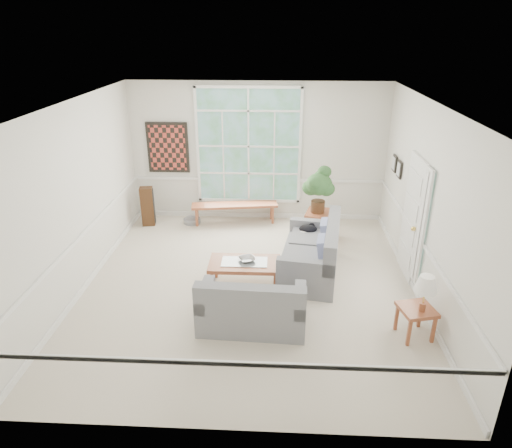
% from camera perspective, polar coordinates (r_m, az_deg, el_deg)
% --- Properties ---
extents(floor, '(5.50, 6.00, 0.01)m').
position_cam_1_polar(floor, '(7.77, -0.82, -7.72)').
color(floor, beige).
rests_on(floor, ground).
extents(ceiling, '(5.50, 6.00, 0.02)m').
position_cam_1_polar(ceiling, '(6.71, -0.97, 14.73)').
color(ceiling, white).
rests_on(ceiling, ground).
extents(wall_back, '(5.50, 0.02, 3.00)m').
position_cam_1_polar(wall_back, '(9.96, 0.25, 8.89)').
color(wall_back, silver).
rests_on(wall_back, ground).
extents(wall_front, '(5.50, 0.02, 3.00)m').
position_cam_1_polar(wall_front, '(4.45, -3.45, -11.31)').
color(wall_front, silver).
rests_on(wall_front, ground).
extents(wall_left, '(0.02, 6.00, 3.00)m').
position_cam_1_polar(wall_left, '(7.78, -21.57, 2.87)').
color(wall_left, silver).
rests_on(wall_left, ground).
extents(wall_right, '(0.02, 6.00, 3.00)m').
position_cam_1_polar(wall_right, '(7.46, 20.72, 2.13)').
color(wall_right, silver).
rests_on(wall_right, ground).
extents(window_back, '(2.30, 0.08, 2.40)m').
position_cam_1_polar(window_back, '(9.89, -0.94, 9.69)').
color(window_back, white).
rests_on(window_back, wall_back).
extents(entry_door, '(0.08, 0.90, 2.10)m').
position_cam_1_polar(entry_door, '(8.14, 18.84, 0.76)').
color(entry_door, white).
rests_on(entry_door, floor).
extents(door_sidelight, '(0.08, 0.26, 1.90)m').
position_cam_1_polar(door_sidelight, '(7.54, 20.12, -0.41)').
color(door_sidelight, white).
rests_on(door_sidelight, wall_right).
extents(wall_art, '(0.90, 0.06, 1.10)m').
position_cam_1_polar(wall_art, '(10.16, -10.97, 9.35)').
color(wall_art, maroon).
rests_on(wall_art, wall_back).
extents(wall_frame_near, '(0.04, 0.26, 0.32)m').
position_cam_1_polar(wall_frame_near, '(9.02, 17.43, 6.54)').
color(wall_frame_near, black).
rests_on(wall_frame_near, wall_right).
extents(wall_frame_far, '(0.04, 0.26, 0.32)m').
position_cam_1_polar(wall_frame_far, '(9.39, 16.88, 7.27)').
color(wall_frame_far, black).
rests_on(wall_frame_far, wall_right).
extents(loveseat_right, '(1.19, 1.91, 0.97)m').
position_cam_1_polar(loveseat_right, '(7.97, 6.80, -3.04)').
color(loveseat_right, slate).
rests_on(loveseat_right, floor).
extents(loveseat_front, '(1.57, 0.86, 0.83)m').
position_cam_1_polar(loveseat_front, '(6.62, -0.49, -9.60)').
color(loveseat_front, slate).
rests_on(loveseat_front, floor).
extents(coffee_table, '(1.18, 0.65, 0.44)m').
position_cam_1_polar(coffee_table, '(7.67, -1.43, -6.23)').
color(coffee_table, brown).
rests_on(coffee_table, floor).
extents(pewter_bowl, '(0.44, 0.44, 0.08)m').
position_cam_1_polar(pewter_bowl, '(7.57, -1.14, -4.41)').
color(pewter_bowl, '#939398').
rests_on(pewter_bowl, coffee_table).
extents(window_bench, '(1.90, 0.62, 0.44)m').
position_cam_1_polar(window_bench, '(10.07, -2.67, 1.34)').
color(window_bench, brown).
rests_on(window_bench, floor).
extents(end_table, '(0.70, 0.70, 0.57)m').
position_cam_1_polar(end_table, '(9.39, 8.03, -0.13)').
color(end_table, brown).
rests_on(end_table, floor).
extents(houseplant, '(0.61, 0.61, 0.96)m').
position_cam_1_polar(houseplant, '(9.11, 7.85, 4.29)').
color(houseplant, '#2C5529').
rests_on(houseplant, end_table).
extents(side_table, '(0.55, 0.55, 0.46)m').
position_cam_1_polar(side_table, '(6.89, 19.24, -11.47)').
color(side_table, brown).
rests_on(side_table, floor).
extents(table_lamp, '(0.37, 0.37, 0.54)m').
position_cam_1_polar(table_lamp, '(6.59, 20.33, -8.17)').
color(table_lamp, silver).
rests_on(table_lamp, side_table).
extents(pet_bed, '(0.49, 0.49, 0.12)m').
position_cam_1_polar(pet_bed, '(10.20, -7.97, 0.45)').
color(pet_bed, gray).
rests_on(pet_bed, floor).
extents(floor_speaker, '(0.30, 0.25, 0.86)m').
position_cam_1_polar(floor_speaker, '(10.15, -13.40, 2.16)').
color(floor_speaker, '#3D2312').
rests_on(floor_speaker, floor).
extents(cat, '(0.36, 0.27, 0.16)m').
position_cam_1_polar(cat, '(8.51, 6.53, -0.56)').
color(cat, black).
rests_on(cat, loveseat_right).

